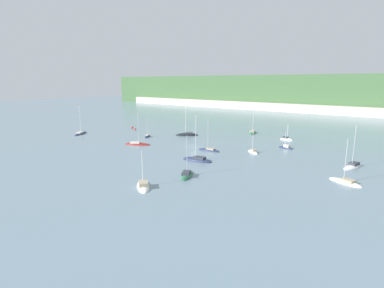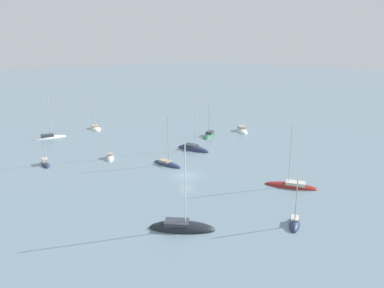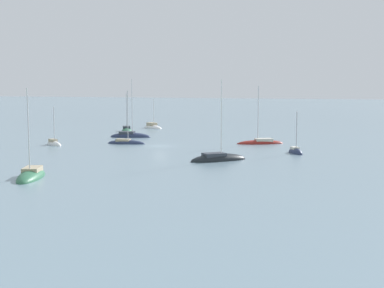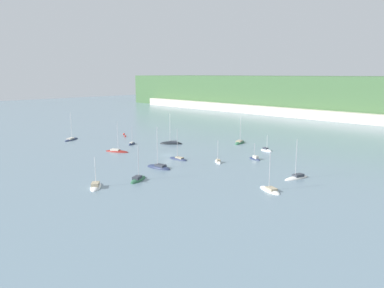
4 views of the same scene
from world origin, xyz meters
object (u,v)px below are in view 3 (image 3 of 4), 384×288
(sailboat_3, at_px, (31,177))
(sailboat_6, at_px, (126,143))
(sailboat_11, at_px, (295,153))
(sailboat_13, at_px, (130,137))
(sailboat_10, at_px, (127,131))
(sailboat_8, at_px, (54,144))
(sailboat_4, at_px, (218,160))
(sailboat_12, at_px, (153,127))
(sailboat_1, at_px, (260,143))

(sailboat_3, relative_size, sailboat_6, 1.10)
(sailboat_11, bearing_deg, sailboat_13, -142.11)
(sailboat_6, relative_size, sailboat_10, 1.06)
(sailboat_8, bearing_deg, sailboat_4, 16.50)
(sailboat_12, distance_m, sailboat_13, 22.29)
(sailboat_12, bearing_deg, sailboat_13, -42.07)
(sailboat_1, bearing_deg, sailboat_10, -52.02)
(sailboat_12, height_order, sailboat_13, sailboat_13)
(sailboat_6, bearing_deg, sailboat_4, -41.06)
(sailboat_4, bearing_deg, sailboat_6, 102.75)
(sailboat_1, distance_m, sailboat_12, 40.29)
(sailboat_3, xyz_separation_m, sailboat_6, (3.95, -35.32, 0.00))
(sailboat_1, bearing_deg, sailboat_11, 96.13)
(sailboat_3, bearing_deg, sailboat_12, 170.42)
(sailboat_1, relative_size, sailboat_3, 0.98)
(sailboat_11, height_order, sailboat_12, sailboat_12)
(sailboat_3, bearing_deg, sailboat_4, 119.74)
(sailboat_10, bearing_deg, sailboat_12, 140.87)
(sailboat_10, bearing_deg, sailboat_13, 0.01)
(sailboat_3, relative_size, sailboat_12, 1.43)
(sailboat_4, bearing_deg, sailboat_13, 92.59)
(sailboat_4, height_order, sailboat_12, sailboat_4)
(sailboat_1, xyz_separation_m, sailboat_8, (34.28, 12.81, 0.01))
(sailboat_4, relative_size, sailboat_6, 1.21)
(sailboat_10, bearing_deg, sailboat_8, -29.60)
(sailboat_8, distance_m, sailboat_13, 18.29)
(sailboat_11, bearing_deg, sailboat_8, -116.15)
(sailboat_1, height_order, sailboat_10, sailboat_1)
(sailboat_1, relative_size, sailboat_4, 0.89)
(sailboat_4, relative_size, sailboat_13, 0.98)
(sailboat_3, distance_m, sailboat_8, 33.24)
(sailboat_6, height_order, sailboat_10, sailboat_6)
(sailboat_12, bearing_deg, sailboat_3, -41.77)
(sailboat_1, xyz_separation_m, sailboat_11, (-7.48, 11.54, -0.02))
(sailboat_12, relative_size, sailboat_13, 0.62)
(sailboat_3, height_order, sailboat_6, sailboat_3)
(sailboat_6, height_order, sailboat_12, sailboat_6)
(sailboat_4, bearing_deg, sailboat_3, -171.59)
(sailboat_6, bearing_deg, sailboat_3, -88.01)
(sailboat_6, relative_size, sailboat_8, 1.36)
(sailboat_4, distance_m, sailboat_6, 26.23)
(sailboat_3, distance_m, sailboat_10, 59.57)
(sailboat_3, distance_m, sailboat_12, 69.40)
(sailboat_11, bearing_deg, sailboat_1, -174.95)
(sailboat_6, bearing_deg, sailboat_1, 12.66)
(sailboat_1, height_order, sailboat_3, sailboat_1)
(sailboat_8, height_order, sailboat_11, sailboat_8)
(sailboat_4, height_order, sailboat_6, sailboat_4)
(sailboat_11, height_order, sailboat_13, sailboat_13)
(sailboat_4, bearing_deg, sailboat_1, 44.34)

